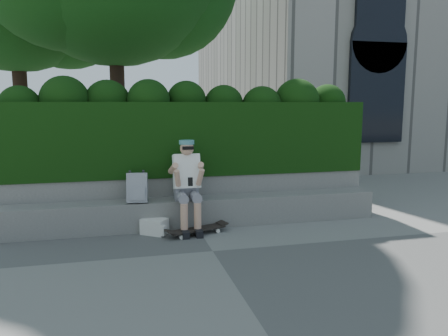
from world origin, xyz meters
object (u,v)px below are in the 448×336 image
object	(u,v)px
backpack_plaid	(137,188)
backpack_ground	(154,226)
person	(187,182)
skateboard	(197,229)

from	to	relation	value
backpack_plaid	backpack_ground	world-z (taller)	backpack_plaid
person	skateboard	world-z (taller)	person
person	backpack_ground	bearing A→B (deg)	-168.38
skateboard	backpack_plaid	world-z (taller)	backpack_plaid
skateboard	backpack_plaid	bearing A→B (deg)	138.50
backpack_ground	skateboard	bearing A→B (deg)	19.11
person	skateboard	bearing A→B (deg)	-72.02
skateboard	backpack_ground	bearing A→B (deg)	145.75
person	backpack_plaid	size ratio (longest dim) A/B	3.10
skateboard	backpack_plaid	xyz separation A→B (m)	(-0.84, 0.37, 0.60)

